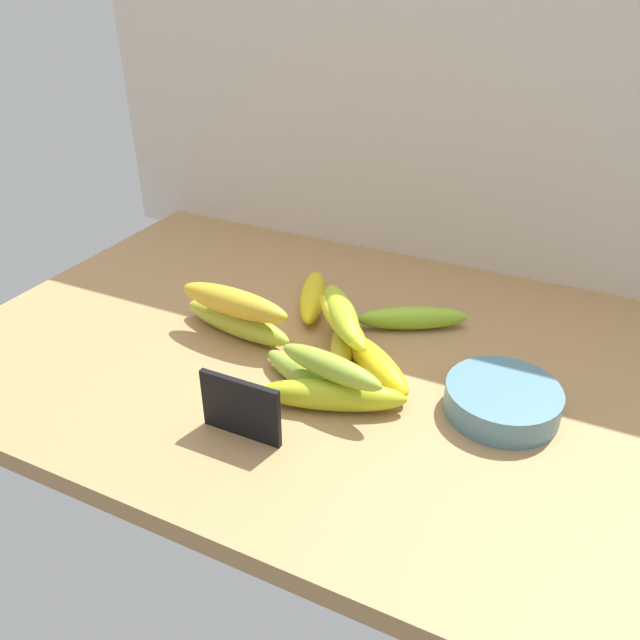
# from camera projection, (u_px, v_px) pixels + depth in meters

# --- Properties ---
(counter_top) EXTENTS (1.10, 0.76, 0.03)m
(counter_top) POSITION_uv_depth(u_px,v_px,m) (316.00, 354.00, 0.98)
(counter_top) COLOR #AB7F4F
(counter_top) RESTS_ON ground
(back_wall) EXTENTS (1.30, 0.02, 0.70)m
(back_wall) POSITION_uv_depth(u_px,v_px,m) (412.00, 87.00, 1.11)
(back_wall) COLOR beige
(back_wall) RESTS_ON ground
(chalkboard_sign) EXTENTS (0.11, 0.02, 0.08)m
(chalkboard_sign) POSITION_uv_depth(u_px,v_px,m) (241.00, 410.00, 0.78)
(chalkboard_sign) COLOR black
(chalkboard_sign) RESTS_ON counter_top
(fruit_bowl) EXTENTS (0.15, 0.15, 0.04)m
(fruit_bowl) POSITION_uv_depth(u_px,v_px,m) (502.00, 400.00, 0.82)
(fruit_bowl) COLOR slate
(fruit_bowl) RESTS_ON counter_top
(banana_0) EXTENTS (0.20, 0.11, 0.04)m
(banana_0) POSITION_uv_depth(u_px,v_px,m) (332.00, 395.00, 0.83)
(banana_0) COLOR #B3C221
(banana_0) RESTS_ON counter_top
(banana_1) EXTENTS (0.21, 0.08, 0.04)m
(banana_1) POSITION_uv_depth(u_px,v_px,m) (237.00, 322.00, 0.99)
(banana_1) COLOR #B0BB33
(banana_1) RESTS_ON counter_top
(banana_2) EXTENTS (0.10, 0.18, 0.04)m
(banana_2) POSITION_uv_depth(u_px,v_px,m) (313.00, 296.00, 1.07)
(banana_2) COLOR yellow
(banana_2) RESTS_ON counter_top
(banana_3) EXTENTS (0.18, 0.12, 0.04)m
(banana_3) POSITION_uv_depth(u_px,v_px,m) (412.00, 318.00, 1.01)
(banana_3) COLOR #8EBE2C
(banana_3) RESTS_ON counter_top
(banana_4) EXTENTS (0.16, 0.09, 0.04)m
(banana_4) POSITION_uv_depth(u_px,v_px,m) (303.00, 376.00, 0.87)
(banana_4) COLOR #91B13B
(banana_4) RESTS_ON counter_top
(banana_5) EXTENTS (0.09, 0.17, 0.04)m
(banana_5) POSITION_uv_depth(u_px,v_px,m) (345.00, 339.00, 0.95)
(banana_5) COLOR gold
(banana_5) RESTS_ON counter_top
(banana_6) EXTENTS (0.15, 0.13, 0.04)m
(banana_6) POSITION_uv_depth(u_px,v_px,m) (376.00, 364.00, 0.89)
(banana_6) COLOR yellow
(banana_6) RESTS_ON counter_top
(banana_7) EXTENTS (0.14, 0.14, 0.03)m
(banana_7) POSITION_uv_depth(u_px,v_px,m) (341.00, 323.00, 0.92)
(banana_7) COLOR yellow
(banana_7) RESTS_ON banana_5
(banana_8) EXTENTS (0.20, 0.06, 0.04)m
(banana_8) POSITION_uv_depth(u_px,v_px,m) (234.00, 302.00, 0.96)
(banana_8) COLOR gold
(banana_8) RESTS_ON banana_1
(banana_9) EXTENTS (0.13, 0.16, 0.04)m
(banana_9) POSITION_uv_depth(u_px,v_px,m) (341.00, 313.00, 0.94)
(banana_9) COLOR #B0C329
(banana_9) RESTS_ON banana_5
(banana_10) EXTENTS (0.16, 0.06, 0.03)m
(banana_10) POSITION_uv_depth(u_px,v_px,m) (331.00, 367.00, 0.82)
(banana_10) COLOR #93B636
(banana_10) RESTS_ON banana_0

